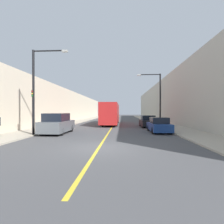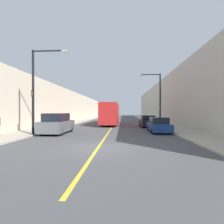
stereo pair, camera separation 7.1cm
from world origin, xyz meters
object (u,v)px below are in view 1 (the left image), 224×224
Objects in this scene: street_lamp_right at (158,96)px; traffic_light at (33,110)px; parked_suv_left at (57,124)px; street_lamp_left at (37,85)px; car_right_near at (159,125)px; car_right_mid at (148,122)px; bus at (111,113)px.

traffic_light is (-12.33, -9.05, -2.02)m from street_lamp_right.
street_lamp_left is (-1.26, -1.43, 3.48)m from parked_suv_left.
street_lamp_right is at bearing 79.71° from car_right_near.
car_right_near is 0.65× the size of street_lamp_right.
bus is at bearing 139.84° from car_right_mid.
bus is at bearing 144.65° from street_lamp_right.
car_right_mid is at bearing -40.16° from bus.
street_lamp_left reaches higher than street_lamp_right.
parked_suv_left reaches higher than car_right_mid.
street_lamp_left is (-5.54, -13.41, 2.60)m from bus.
traffic_light reaches higher than bus.
car_right_near is 6.84m from street_lamp_right.
street_lamp_right reaches higher than bus.
traffic_light is (-1.48, -1.73, 1.29)m from parked_suv_left.
street_lamp_left is 14.94m from street_lamp_right.
bus is at bearing 70.37° from parked_suv_left.
traffic_light reaches higher than car_right_near.
parked_suv_left is 2.61m from traffic_light.
car_right_near is 0.62× the size of street_lamp_left.
bus is 12.76m from parked_suv_left.
street_lamp_left is 1.05× the size of street_lamp_right.
bus is 14.88m from traffic_light.
traffic_light is at bearing -140.02° from car_right_mid.
parked_suv_left is at bearing -145.99° from street_lamp_right.
parked_suv_left is (-4.28, -11.99, -0.89)m from bus.
parked_suv_left is 0.98× the size of car_right_mid.
street_lamp_left is at bearing 54.66° from traffic_light.
parked_suv_left is 9.93m from car_right_near.
street_lamp_left is at bearing -140.40° from car_right_mid.
car_right_mid is 0.64× the size of street_lamp_left.
street_lamp_right reaches higher than traffic_light.
car_right_near is (9.80, 1.55, -0.21)m from parked_suv_left.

